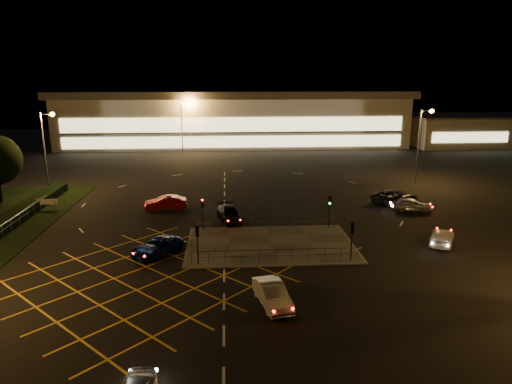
{
  "coord_description": "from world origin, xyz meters",
  "views": [
    {
      "loc": [
        -1.69,
        -39.06,
        14.25
      ],
      "look_at": [
        1.47,
        8.85,
        2.0
      ],
      "focal_mm": 32.0,
      "sensor_mm": 36.0,
      "label": 1
    }
  ],
  "objects": [
    {
      "name": "ground",
      "position": [
        0.0,
        0.0,
        0.0
      ],
      "size": [
        180.0,
        180.0,
        0.0
      ],
      "primitive_type": "plane",
      "color": "black",
      "rests_on": "ground"
    },
    {
      "name": "pedestrian_island",
      "position": [
        2.0,
        -2.0,
        0.06
      ],
      "size": [
        14.0,
        9.0,
        0.12
      ],
      "primitive_type": "cube",
      "color": "#4C4944",
      "rests_on": "ground"
    },
    {
      "name": "hedge",
      "position": [
        -23.0,
        6.0,
        0.5
      ],
      "size": [
        2.0,
        26.0,
        1.0
      ],
      "primitive_type": "cube",
      "color": "black",
      "rests_on": "ground"
    },
    {
      "name": "supermarket",
      "position": [
        0.0,
        61.95,
        5.31
      ],
      "size": [
        72.0,
        26.5,
        10.5
      ],
      "color": "beige",
      "rests_on": "ground"
    },
    {
      "name": "retail_unit_a",
      "position": [
        46.0,
        53.97,
        3.21
      ],
      "size": [
        18.8,
        14.8,
        6.35
      ],
      "color": "beige",
      "rests_on": "ground"
    },
    {
      "name": "streetlight_nw",
      "position": [
        -23.56,
        18.0,
        6.56
      ],
      "size": [
        1.78,
        0.56,
        10.03
      ],
      "color": "slate",
      "rests_on": "ground"
    },
    {
      "name": "streetlight_ne",
      "position": [
        24.44,
        20.0,
        6.56
      ],
      "size": [
        1.78,
        0.56,
        10.03
      ],
      "color": "slate",
      "rests_on": "ground"
    },
    {
      "name": "streetlight_far_left",
      "position": [
        -9.56,
        48.0,
        6.56
      ],
      "size": [
        1.78,
        0.56,
        10.03
      ],
      "color": "slate",
      "rests_on": "ground"
    },
    {
      "name": "streetlight_far_right",
      "position": [
        30.44,
        50.0,
        6.56
      ],
      "size": [
        1.78,
        0.56,
        10.03
      ],
      "color": "slate",
      "rests_on": "ground"
    },
    {
      "name": "signal_sw",
      "position": [
        -4.0,
        -5.99,
        2.37
      ],
      "size": [
        0.28,
        0.3,
        3.15
      ],
      "rotation": [
        0.0,
        0.0,
        3.14
      ],
      "color": "black",
      "rests_on": "pedestrian_island"
    },
    {
      "name": "signal_se",
      "position": [
        8.0,
        -5.99,
        2.37
      ],
      "size": [
        0.28,
        0.3,
        3.15
      ],
      "rotation": [
        0.0,
        0.0,
        3.14
      ],
      "color": "black",
      "rests_on": "pedestrian_island"
    },
    {
      "name": "signal_nw",
      "position": [
        -4.0,
        1.99,
        2.37
      ],
      "size": [
        0.28,
        0.3,
        3.15
      ],
      "color": "black",
      "rests_on": "pedestrian_island"
    },
    {
      "name": "signal_ne",
      "position": [
        8.0,
        1.99,
        2.37
      ],
      "size": [
        0.28,
        0.3,
        3.15
      ],
      "color": "black",
      "rests_on": "pedestrian_island"
    },
    {
      "name": "car_queue_white",
      "position": [
        1.1,
        -12.6,
        0.72
      ],
      "size": [
        2.45,
        4.61,
        1.44
      ],
      "primitive_type": "imported",
      "rotation": [
        0.0,
        0.0,
        0.22
      ],
      "color": "silver",
      "rests_on": "ground"
    },
    {
      "name": "car_left_blue",
      "position": [
        -7.5,
        -3.51,
        0.66
      ],
      "size": [
        4.48,
        5.21,
        1.33
      ],
      "primitive_type": "imported",
      "rotation": [
        0.0,
        0.0,
        5.7
      ],
      "color": "#0B1742",
      "rests_on": "ground"
    },
    {
      "name": "car_far_dkgrey",
      "position": [
        -1.45,
        5.0,
        0.71
      ],
      "size": [
        2.95,
        5.22,
        1.43
      ],
      "primitive_type": "imported",
      "rotation": [
        0.0,
        0.0,
        0.2
      ],
      "color": "black",
      "rests_on": "ground"
    },
    {
      "name": "car_right_silver",
      "position": [
        18.26,
        7.3,
        0.72
      ],
      "size": [
        4.48,
        2.58,
        1.44
      ],
      "primitive_type": "imported",
      "rotation": [
        0.0,
        0.0,
        1.35
      ],
      "color": "silver",
      "rests_on": "ground"
    },
    {
      "name": "car_circ_red",
      "position": [
        -8.44,
        9.7,
        0.74
      ],
      "size": [
        4.7,
        2.24,
        1.49
      ],
      "primitive_type": "imported",
      "rotation": [
        0.0,
        0.0,
        4.86
      ],
      "color": "maroon",
      "rests_on": "ground"
    },
    {
      "name": "car_east_grey",
      "position": [
        17.58,
        10.5,
        0.76
      ],
      "size": [
        6.02,
        4.36,
        1.52
      ],
      "primitive_type": "imported",
      "rotation": [
        0.0,
        0.0,
        1.95
      ],
      "color": "black",
      "rests_on": "ground"
    },
    {
      "name": "car_approach_white",
      "position": [
        16.97,
        -2.7,
        0.65
      ],
      "size": [
        3.82,
        4.8,
        1.3
      ],
      "primitive_type": "imported",
      "rotation": [
        0.0,
        0.0,
        2.62
      ],
      "color": "silver",
      "rests_on": "ground"
    }
  ]
}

